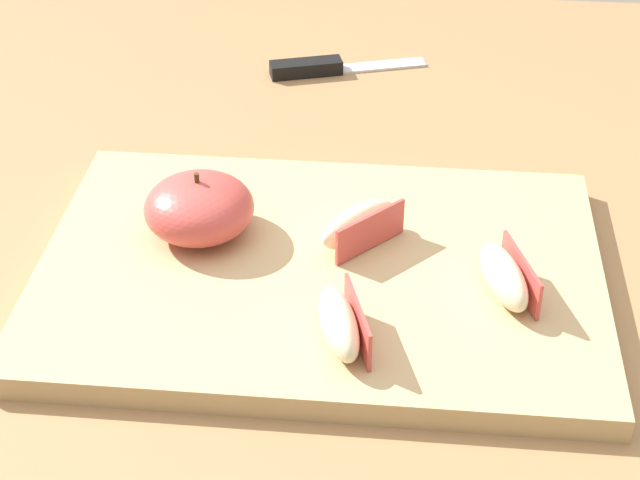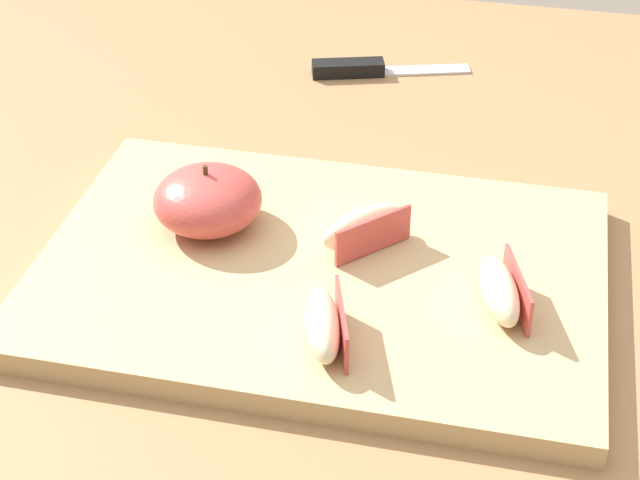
{
  "view_description": "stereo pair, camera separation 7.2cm",
  "coord_description": "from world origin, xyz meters",
  "px_view_note": "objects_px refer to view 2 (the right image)",
  "views": [
    {
      "loc": [
        0.1,
        -0.65,
        1.24
      ],
      "look_at": [
        0.05,
        -0.07,
        0.82
      ],
      "focal_mm": 58.33,
      "sensor_mm": 36.0,
      "label": 1
    },
    {
      "loc": [
        0.17,
        -0.64,
        1.24
      ],
      "look_at": [
        0.05,
        -0.07,
        0.82
      ],
      "focal_mm": 58.33,
      "sensor_mm": 36.0,
      "label": 2
    }
  ],
  "objects_px": {
    "cutting_board": "(320,273)",
    "apple_wedge_front": "(501,290)",
    "apple_wedge_right": "(364,228)",
    "paring_knife": "(357,68)",
    "apple_half_skin_up": "(208,200)",
    "apple_wedge_middle": "(324,324)"
  },
  "relations": [
    {
      "from": "apple_wedge_middle",
      "to": "cutting_board",
      "type": "bearing_deg",
      "value": 104.27
    },
    {
      "from": "apple_half_skin_up",
      "to": "apple_wedge_front",
      "type": "bearing_deg",
      "value": -13.46
    },
    {
      "from": "apple_wedge_front",
      "to": "cutting_board",
      "type": "bearing_deg",
      "value": 169.66
    },
    {
      "from": "cutting_board",
      "to": "apple_wedge_middle",
      "type": "height_order",
      "value": "apple_wedge_middle"
    },
    {
      "from": "cutting_board",
      "to": "apple_half_skin_up",
      "type": "height_order",
      "value": "apple_half_skin_up"
    },
    {
      "from": "apple_half_skin_up",
      "to": "apple_wedge_middle",
      "type": "distance_m",
      "value": 0.16
    },
    {
      "from": "cutting_board",
      "to": "paring_knife",
      "type": "height_order",
      "value": "cutting_board"
    },
    {
      "from": "cutting_board",
      "to": "apple_wedge_right",
      "type": "height_order",
      "value": "apple_wedge_right"
    },
    {
      "from": "apple_wedge_middle",
      "to": "paring_knife",
      "type": "xyz_separation_m",
      "value": [
        -0.06,
        0.42,
        -0.03
      ]
    },
    {
      "from": "apple_wedge_front",
      "to": "apple_half_skin_up",
      "type": "bearing_deg",
      "value": 166.54
    },
    {
      "from": "cutting_board",
      "to": "apple_wedge_front",
      "type": "relative_size",
      "value": 5.56
    },
    {
      "from": "apple_half_skin_up",
      "to": "apple_wedge_right",
      "type": "height_order",
      "value": "apple_half_skin_up"
    },
    {
      "from": "apple_wedge_right",
      "to": "apple_wedge_front",
      "type": "distance_m",
      "value": 0.11
    },
    {
      "from": "cutting_board",
      "to": "apple_wedge_middle",
      "type": "relative_size",
      "value": 5.56
    },
    {
      "from": "cutting_board",
      "to": "apple_wedge_middle",
      "type": "bearing_deg",
      "value": -75.73
    },
    {
      "from": "cutting_board",
      "to": "paring_knife",
      "type": "bearing_deg",
      "value": 96.36
    },
    {
      "from": "apple_wedge_middle",
      "to": "apple_wedge_front",
      "type": "bearing_deg",
      "value": 29.17
    },
    {
      "from": "cutting_board",
      "to": "apple_wedge_right",
      "type": "distance_m",
      "value": 0.05
    },
    {
      "from": "apple_half_skin_up",
      "to": "paring_knife",
      "type": "relative_size",
      "value": 0.51
    },
    {
      "from": "apple_wedge_right",
      "to": "apple_wedge_front",
      "type": "height_order",
      "value": "same"
    },
    {
      "from": "apple_half_skin_up",
      "to": "apple_wedge_front",
      "type": "xyz_separation_m",
      "value": [
        0.22,
        -0.05,
        -0.01
      ]
    },
    {
      "from": "cutting_board",
      "to": "paring_knife",
      "type": "xyz_separation_m",
      "value": [
        -0.04,
        0.34,
        -0.0
      ]
    }
  ]
}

